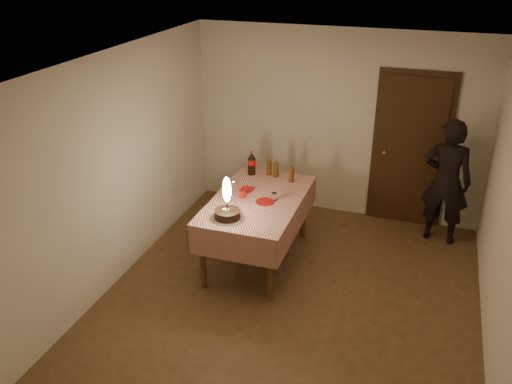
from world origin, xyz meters
TOP-DOWN VIEW (x-y plane):
  - ground at (0.00, 0.00)m, footprint 4.00×4.50m
  - room_shell at (0.03, 0.08)m, footprint 4.04×4.54m
  - dining_table at (-0.60, 0.59)m, footprint 1.02×1.72m
  - birthday_cake at (-0.75, 0.02)m, footprint 0.36×0.36m
  - red_plate at (-0.48, 0.53)m, footprint 0.22×0.22m
  - red_cup at (-0.78, 0.56)m, footprint 0.08×0.08m
  - clear_cup at (-0.40, 0.62)m, footprint 0.07×0.07m
  - napkin_stack at (-0.79, 0.78)m, footprint 0.15×0.15m
  - cola_bottle at (-0.90, 1.25)m, footprint 0.10×0.10m
  - amber_bottle_left at (-0.68, 1.31)m, footprint 0.06×0.06m
  - amber_bottle_right at (-0.34, 1.18)m, footprint 0.06×0.06m
  - amber_bottle_mid at (-0.58, 1.27)m, footprint 0.06×0.06m
  - photographer at (1.50, 1.85)m, footprint 0.65×0.49m

SIDE VIEW (x-z plane):
  - ground at x=0.00m, z-range -0.01..0.01m
  - dining_table at x=-0.60m, z-range 0.31..1.15m
  - photographer at x=1.50m, z-range 0.00..1.66m
  - red_plate at x=-0.48m, z-range 0.84..0.85m
  - napkin_stack at x=-0.79m, z-range 0.84..0.86m
  - clear_cup at x=-0.40m, z-range 0.84..0.93m
  - red_cup at x=-0.78m, z-range 0.84..0.94m
  - birthday_cake at x=-0.75m, z-range 0.71..1.20m
  - amber_bottle_left at x=-0.68m, z-range 0.83..1.09m
  - amber_bottle_right at x=-0.34m, z-range 0.83..1.09m
  - amber_bottle_mid at x=-0.58m, z-range 0.83..1.09m
  - cola_bottle at x=-0.90m, z-range 0.84..1.15m
  - room_shell at x=0.03m, z-range 0.34..2.96m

